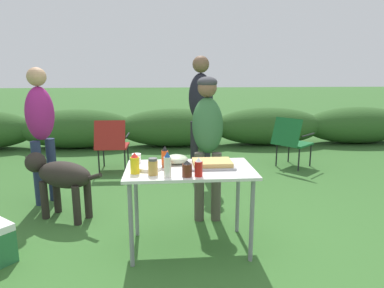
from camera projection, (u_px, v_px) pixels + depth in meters
name	position (u px, v px, depth m)	size (l,w,h in m)	color
ground_plane	(190.00, 247.00, 3.10)	(60.00, 60.00, 0.00)	#336028
shrub_hedge	(175.00, 127.00, 7.17)	(14.40, 0.90, 0.79)	#2D5623
folding_table	(190.00, 177.00, 2.96)	(1.10, 0.64, 0.74)	silver
food_tray	(212.00, 164.00, 2.99)	(0.38, 0.29, 0.06)	#9E9EA3
plate_stack	(149.00, 167.00, 2.92)	(0.23, 0.23, 0.03)	white
mixing_bowl	(176.00, 159.00, 3.09)	(0.21, 0.21, 0.08)	#ADBC99
paper_cup_stack	(136.00, 160.00, 3.02)	(0.08, 0.08, 0.11)	white
bbq_sauce_bottle	(187.00, 169.00, 2.70)	(0.08, 0.08, 0.13)	#562314
ketchup_bottle	(199.00, 167.00, 2.71)	(0.06, 0.06, 0.16)	red
mayo_bottle	(167.00, 165.00, 2.68)	(0.06, 0.06, 0.21)	silver
spice_jar	(153.00, 167.00, 2.74)	(0.08, 0.08, 0.14)	#B2893D
mustard_bottle	(135.00, 164.00, 2.78)	(0.07, 0.07, 0.17)	yellow
hot_sauce_bottle	(165.00, 157.00, 2.96)	(0.06, 0.06, 0.19)	#CC4214
standing_person_in_gray_fleece	(208.00, 131.00, 3.57)	(0.35, 0.46, 1.50)	#4C473D
standing_person_in_olive_jacket	(201.00, 105.00, 4.85)	(0.42, 0.37, 1.77)	black
standing_person_in_navy_coat	(41.00, 123.00, 3.96)	(0.41, 0.42, 1.60)	#232D4C
dog	(60.00, 176.00, 3.64)	(0.95, 0.55, 0.70)	#28231E
camp_chair_green_behind_table	(112.00, 143.00, 5.32)	(0.49, 0.60, 0.83)	maroon
camp_chair_near_hedge	(291.00, 140.00, 5.54)	(0.75, 0.73, 0.83)	#19602D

